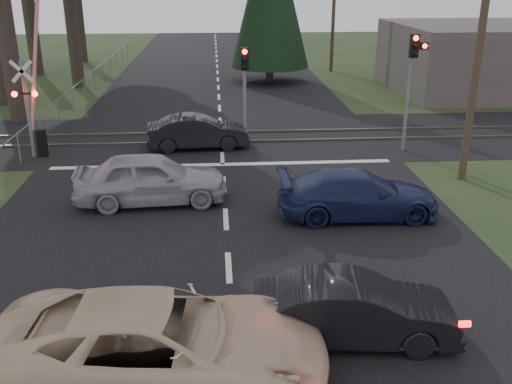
{
  "coord_description": "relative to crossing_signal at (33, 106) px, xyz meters",
  "views": [
    {
      "loc": [
        -0.23,
        -12.62,
        6.88
      ],
      "look_at": [
        0.82,
        1.83,
        1.3
      ],
      "focal_mm": 40.0,
      "sensor_mm": 36.0,
      "label": 1
    }
  ],
  "objects": [
    {
      "name": "fence_left",
      "position": [
        -0.53,
        12.71,
        -2.06
      ],
      "size": [
        0.1,
        36.0,
        1.2
      ],
      "primitive_type": null,
      "color": "slate",
      "rests_on": "ground"
    },
    {
      "name": "cream_coupe",
      "position": [
        5.96,
        -14.01,
        -1.23
      ],
      "size": [
        6.13,
        3.18,
        1.65
      ],
      "primitive_type": "imported",
      "rotation": [
        0.0,
        0.0,
        1.49
      ],
      "color": "beige",
      "rests_on": "ground"
    },
    {
      "name": "dark_car_far",
      "position": [
        6.3,
        0.72,
        -1.37
      ],
      "size": [
        4.3,
        1.78,
        1.38
      ],
      "primitive_type": "imported",
      "rotation": [
        0.0,
        0.0,
        1.65
      ],
      "color": "black",
      "rests_on": "ground"
    },
    {
      "name": "rail_far",
      "position": [
        7.27,
        3.01,
        -2.01
      ],
      "size": [
        120.0,
        0.12,
        0.1
      ],
      "primitive_type": "cube",
      "color": "#59544C",
      "rests_on": "ground"
    },
    {
      "name": "utility_pole_mid",
      "position": [
        15.77,
        20.21,
        2.67
      ],
      "size": [
        1.8,
        0.26,
        9.0
      ],
      "color": "#4C3D2D",
      "rests_on": "ground"
    },
    {
      "name": "utility_pole_near",
      "position": [
        15.77,
        -3.79,
        2.67
      ],
      "size": [
        1.8,
        0.26,
        9.0
      ],
      "color": "#4C3D2D",
      "rests_on": "ground"
    },
    {
      "name": "silver_car",
      "position": [
        4.96,
        -5.26,
        -1.25
      ],
      "size": [
        4.86,
        2.2,
        1.62
      ],
      "primitive_type": "imported",
      "rotation": [
        0.0,
        0.0,
        1.63
      ],
      "color": "#9A9DA1",
      "rests_on": "ground"
    },
    {
      "name": "road",
      "position": [
        7.27,
        0.21,
        -2.05
      ],
      "size": [
        14.0,
        100.0,
        0.01
      ],
      "primitive_type": "cube",
      "color": "black",
      "rests_on": "ground"
    },
    {
      "name": "rail_corridor",
      "position": [
        7.27,
        2.21,
        -2.05
      ],
      "size": [
        120.0,
        8.0,
        0.01
      ],
      "primitive_type": "cube",
      "color": "black",
      "rests_on": "ground"
    },
    {
      "name": "stop_line",
      "position": [
        7.27,
        -1.59,
        -2.05
      ],
      "size": [
        13.0,
        0.35,
        0.0
      ],
      "primitive_type": "cube",
      "color": "silver",
      "rests_on": "ground"
    },
    {
      "name": "traffic_signal_center",
      "position": [
        8.27,
        0.89,
        0.75
      ],
      "size": [
        0.32,
        0.48,
        4.1
      ],
      "color": "slate",
      "rests_on": "ground"
    },
    {
      "name": "building_right",
      "position": [
        25.27,
        12.21,
        -0.06
      ],
      "size": [
        14.0,
        10.0,
        4.0
      ],
      "primitive_type": "cube",
      "color": "#59514C",
      "rests_on": "ground"
    },
    {
      "name": "ground",
      "position": [
        7.27,
        -9.79,
        -2.06
      ],
      "size": [
        120.0,
        120.0,
        0.0
      ],
      "primitive_type": "plane",
      "color": "#203317",
      "rests_on": "ground"
    },
    {
      "name": "crossing_signal",
      "position": [
        0.0,
        0.0,
        0.0
      ],
      "size": [
        1.62,
        0.38,
        6.96
      ],
      "color": "slate",
      "rests_on": "ground"
    },
    {
      "name": "blue_sedan",
      "position": [
        11.24,
        -6.82,
        -1.36
      ],
      "size": [
        4.82,
        2.0,
        1.39
      ],
      "primitive_type": "imported",
      "rotation": [
        0.0,
        0.0,
        1.56
      ],
      "color": "#161F44",
      "rests_on": "ground"
    },
    {
      "name": "dark_hatchback",
      "position": [
        9.69,
        -12.92,
        -1.39
      ],
      "size": [
        4.14,
        1.79,
        1.33
      ],
      "primitive_type": "imported",
      "rotation": [
        0.0,
        0.0,
        1.47
      ],
      "color": "black",
      "rests_on": "ground"
    },
    {
      "name": "traffic_signal_right",
      "position": [
        14.82,
        -0.31,
        1.26
      ],
      "size": [
        0.68,
        0.48,
        4.7
      ],
      "color": "slate",
      "rests_on": "ground"
    },
    {
      "name": "rail_near",
      "position": [
        7.27,
        1.41,
        -2.01
      ],
      "size": [
        120.0,
        0.12,
        0.1
      ],
      "primitive_type": "cube",
      "color": "#59544C",
      "rests_on": "ground"
    }
  ]
}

